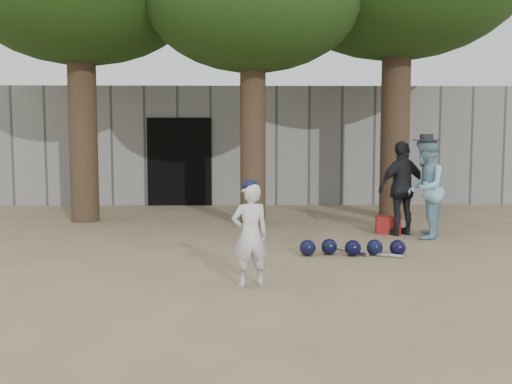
{
  "coord_description": "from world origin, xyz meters",
  "views": [
    {
      "loc": [
        0.46,
        -6.56,
        1.63
      ],
      "look_at": [
        0.6,
        1.0,
        0.95
      ],
      "focal_mm": 40.0,
      "sensor_mm": 36.0,
      "label": 1
    }
  ],
  "objects_px": {
    "boy_player": "(250,235)",
    "spectator_dark": "(402,188)",
    "red_bag": "(388,225)",
    "spectator_blue": "(425,189)"
  },
  "relations": [
    {
      "from": "boy_player",
      "to": "spectator_dark",
      "type": "bearing_deg",
      "value": -143.83
    },
    {
      "from": "spectator_dark",
      "to": "red_bag",
      "type": "relative_size",
      "value": 3.87
    },
    {
      "from": "boy_player",
      "to": "spectator_blue",
      "type": "relative_size",
      "value": 0.7
    },
    {
      "from": "boy_player",
      "to": "spectator_dark",
      "type": "distance_m",
      "value": 4.35
    },
    {
      "from": "red_bag",
      "to": "spectator_blue",
      "type": "bearing_deg",
      "value": -47.5
    },
    {
      "from": "spectator_dark",
      "to": "boy_player",
      "type": "bearing_deg",
      "value": 30.17
    },
    {
      "from": "boy_player",
      "to": "spectator_blue",
      "type": "bearing_deg",
      "value": -149.76
    },
    {
      "from": "boy_player",
      "to": "red_bag",
      "type": "height_order",
      "value": "boy_player"
    },
    {
      "from": "red_bag",
      "to": "spectator_dark",
      "type": "bearing_deg",
      "value": -41.63
    },
    {
      "from": "spectator_blue",
      "to": "spectator_dark",
      "type": "height_order",
      "value": "spectator_blue"
    }
  ]
}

